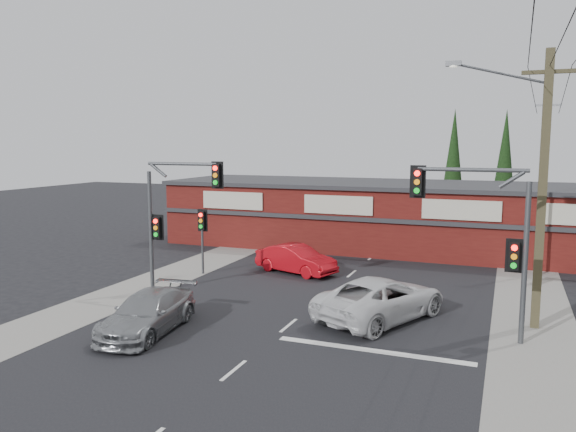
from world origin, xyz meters
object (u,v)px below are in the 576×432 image
at_px(red_sedan, 296,259).
at_px(utility_pole, 539,181).
at_px(silver_suv, 148,313).
at_px(white_suv, 381,298).
at_px(shop_building, 370,214).

height_order(red_sedan, utility_pole, utility_pole).
bearing_deg(silver_suv, red_sedan, 75.01).
bearing_deg(red_sedan, white_suv, -117.33).
xyz_separation_m(silver_suv, red_sedan, (1.66, 10.61, 0.02)).
distance_m(silver_suv, utility_pole, 14.75).
xyz_separation_m(white_suv, red_sedan, (-5.80, 6.02, -0.08)).
bearing_deg(silver_suv, utility_pole, 17.69).
bearing_deg(utility_pole, red_sedan, 155.97).
height_order(white_suv, silver_suv, white_suv).
bearing_deg(white_suv, shop_building, -50.67).
relative_size(white_suv, shop_building, 0.22).
relative_size(white_suv, silver_suv, 1.20).
bearing_deg(shop_building, white_suv, -75.06).
bearing_deg(shop_building, utility_pole, -56.24).
bearing_deg(utility_pole, white_suv, -168.87).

